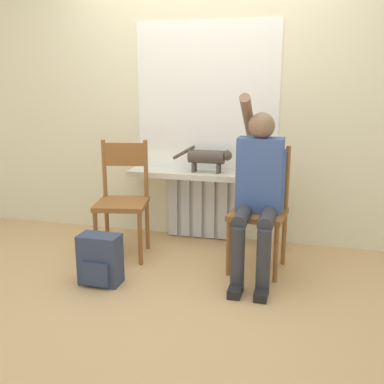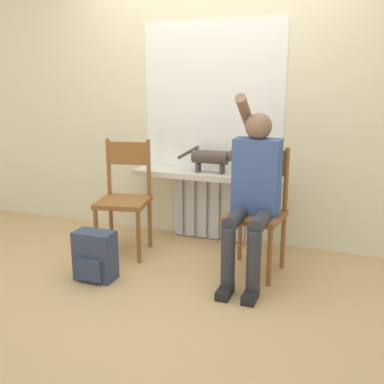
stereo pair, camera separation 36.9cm
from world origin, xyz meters
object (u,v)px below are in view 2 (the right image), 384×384
cat (212,157)px  person (254,188)px  chair_left (125,196)px  chair_right (257,210)px  backpack (95,256)px

cat → person: bearing=-48.1°
chair_left → chair_right: 1.14m
chair_left → backpack: 0.67m
person → backpack: bearing=-156.4°
chair_left → backpack: (0.06, -0.59, -0.31)m
chair_right → cat: chair_right is taller
person → chair_right: bearing=87.9°
person → backpack: size_ratio=3.67×
chair_left → chair_right: same height
chair_left → cat: size_ratio=1.79×
cat → chair_left: bearing=-144.6°
chair_left → person: size_ratio=0.71×
person → cat: bearing=131.9°
person → cat: (-0.51, 0.56, 0.11)m
chair_left → person: (1.14, -0.12, 0.20)m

